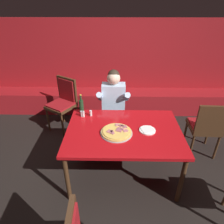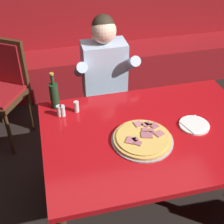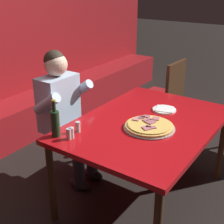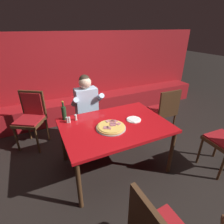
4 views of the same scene
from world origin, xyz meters
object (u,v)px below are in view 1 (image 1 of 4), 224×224
(shaker_red_pepper_flakes, at_px, (82,114))
(shaker_oregano, at_px, (83,114))
(pizza, at_px, (116,132))
(diner_seated_blue_shirt, at_px, (113,105))
(main_dining_table, at_px, (124,134))
(dining_chair_by_booth, at_px, (64,100))
(beer_bottle, at_px, (81,106))
(plate_white_paper, at_px, (147,130))
(shaker_parmesan, at_px, (91,113))
(dining_chair_side_aisle, at_px, (207,125))

(shaker_red_pepper_flakes, bearing_deg, shaker_oregano, -13.68)
(shaker_oregano, bearing_deg, pizza, -39.67)
(shaker_red_pepper_flakes, height_order, diner_seated_blue_shirt, diner_seated_blue_shirt)
(main_dining_table, distance_m, shaker_red_pepper_flakes, 0.69)
(pizza, xyz_separation_m, dining_chair_by_booth, (-0.98, 1.23, -0.18))
(pizza, relative_size, beer_bottle, 1.39)
(shaker_red_pepper_flakes, xyz_separation_m, shaker_oregano, (0.02, -0.01, 0.00))
(plate_white_paper, xyz_separation_m, dining_chair_by_booth, (-1.38, 1.17, -0.17))
(beer_bottle, height_order, diner_seated_blue_shirt, diner_seated_blue_shirt)
(shaker_parmesan, bearing_deg, shaker_red_pepper_flakes, -170.43)
(dining_chair_by_booth, bearing_deg, dining_chair_side_aisle, -17.34)
(main_dining_table, distance_m, shaker_parmesan, 0.59)
(diner_seated_blue_shirt, bearing_deg, dining_chair_by_booth, 157.41)
(dining_chair_side_aisle, bearing_deg, diner_seated_blue_shirt, 166.26)
(main_dining_table, relative_size, shaker_parmesan, 17.26)
(dining_chair_side_aisle, height_order, dining_chair_by_booth, dining_chair_by_booth)
(plate_white_paper, distance_m, dining_chair_side_aisle, 1.09)
(main_dining_table, height_order, shaker_parmesan, shaker_parmesan)
(shaker_oregano, xyz_separation_m, dining_chair_by_booth, (-0.50, 0.84, -0.20))
(plate_white_paper, relative_size, dining_chair_side_aisle, 0.22)
(dining_chair_side_aisle, bearing_deg, main_dining_table, -161.42)
(pizza, distance_m, shaker_parmesan, 0.56)
(main_dining_table, height_order, dining_chair_by_booth, dining_chair_by_booth)
(shaker_parmesan, bearing_deg, diner_seated_blue_shirt, 53.04)
(beer_bottle, height_order, shaker_red_pepper_flakes, beer_bottle)
(shaker_red_pepper_flakes, xyz_separation_m, dining_chair_side_aisle, (1.87, 0.10, -0.24))
(pizza, distance_m, plate_white_paper, 0.40)
(main_dining_table, relative_size, dining_chair_side_aisle, 1.56)
(diner_seated_blue_shirt, bearing_deg, shaker_oregano, -133.10)
(diner_seated_blue_shirt, xyz_separation_m, dining_chair_side_aisle, (1.42, -0.35, -0.15))
(pizza, height_order, beer_bottle, beer_bottle)
(shaker_parmesan, relative_size, shaker_oregano, 1.00)
(shaker_red_pepper_flakes, height_order, dining_chair_side_aisle, dining_chair_side_aisle)
(shaker_parmesan, relative_size, dining_chair_side_aisle, 0.09)
(beer_bottle, height_order, dining_chair_by_booth, beer_bottle)
(diner_seated_blue_shirt, bearing_deg, shaker_red_pepper_flakes, -135.06)
(dining_chair_side_aisle, bearing_deg, pizza, -159.98)
(shaker_red_pepper_flakes, xyz_separation_m, shaker_parmesan, (0.13, 0.02, 0.00))
(plate_white_paper, relative_size, dining_chair_by_booth, 0.21)
(shaker_parmesan, relative_size, diner_seated_blue_shirt, 0.07)
(beer_bottle, distance_m, dining_chair_side_aisle, 1.91)
(shaker_red_pepper_flakes, xyz_separation_m, diner_seated_blue_shirt, (0.45, 0.45, -0.09))
(diner_seated_blue_shirt, relative_size, dining_chair_side_aisle, 1.34)
(shaker_red_pepper_flakes, bearing_deg, dining_chair_side_aisle, 3.08)
(main_dining_table, bearing_deg, shaker_red_pepper_flakes, 151.05)
(main_dining_table, bearing_deg, dining_chair_by_booth, 132.67)
(shaker_oregano, bearing_deg, dining_chair_side_aisle, 3.30)
(diner_seated_blue_shirt, bearing_deg, main_dining_table, -79.45)
(pizza, distance_m, diner_seated_blue_shirt, 0.85)
(plate_white_paper, relative_size, beer_bottle, 0.72)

